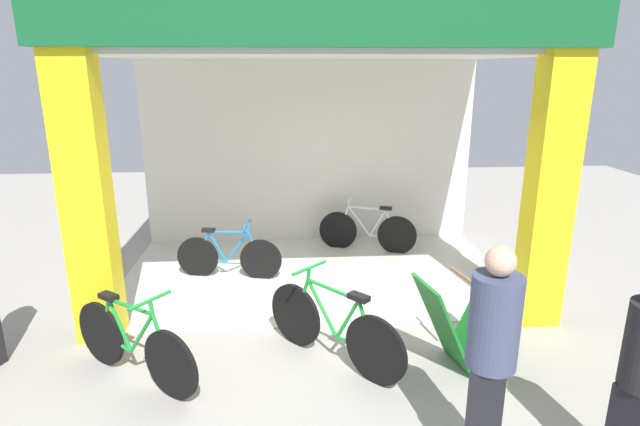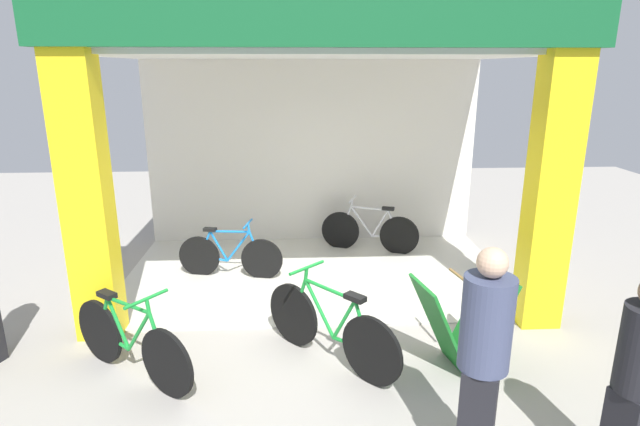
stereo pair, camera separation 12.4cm
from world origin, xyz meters
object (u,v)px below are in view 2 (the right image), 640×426
object	(u,v)px
bicycle_parked_1	(131,342)
pedestrian_0	(638,386)
sandwich_board_sign	(460,323)
pedestrian_1	(482,364)
bicycle_inside_0	(230,256)
bicycle_inside_1	(370,231)
bicycle_parked_0	(330,328)

from	to	relation	value
bicycle_parked_1	pedestrian_0	size ratio (longest dim) A/B	0.84
sandwich_board_sign	pedestrian_0	xyz separation A→B (m)	(0.68, -1.58, 0.36)
sandwich_board_sign	pedestrian_0	distance (m)	1.75
sandwich_board_sign	pedestrian_1	world-z (taller)	pedestrian_1
bicycle_inside_0	bicycle_parked_1	size ratio (longest dim) A/B	1.09
bicycle_inside_1	bicycle_inside_0	bearing A→B (deg)	-155.91
bicycle_inside_0	pedestrian_0	xyz separation A→B (m)	(3.21, -3.98, 0.51)
bicycle_inside_1	pedestrian_1	bearing A→B (deg)	-89.16
bicycle_inside_0	bicycle_inside_1	size ratio (longest dim) A/B	0.98
bicycle_parked_1	sandwich_board_sign	distance (m)	3.19
bicycle_parked_0	pedestrian_0	size ratio (longest dim) A/B	0.79
bicycle_parked_1	bicycle_inside_1	bearing A→B (deg)	50.24
bicycle_parked_0	bicycle_parked_1	world-z (taller)	bicycle_parked_0
bicycle_inside_0	pedestrian_1	size ratio (longest dim) A/B	0.84
bicycle_inside_0	bicycle_parked_1	xyz separation A→B (m)	(-0.66, -2.41, 0.04)
bicycle_inside_1	pedestrian_0	distance (m)	5.07
bicycle_parked_1	pedestrian_1	xyz separation A→B (m)	(2.87, -1.38, 0.55)
sandwich_board_sign	bicycle_parked_1	bearing A→B (deg)	-179.93
sandwich_board_sign	pedestrian_1	bearing A→B (deg)	-103.20
bicycle_inside_1	sandwich_board_sign	distance (m)	3.38
bicycle_inside_0	bicycle_parked_1	world-z (taller)	bicycle_parked_1
pedestrian_1	pedestrian_0	bearing A→B (deg)	-10.79
pedestrian_1	bicycle_parked_1	bearing A→B (deg)	154.24
bicycle_inside_1	bicycle_parked_1	world-z (taller)	bicycle_parked_1
bicycle_parked_0	pedestrian_0	world-z (taller)	pedestrian_0
bicycle_inside_0	bicycle_inside_1	bearing A→B (deg)	24.09
bicycle_parked_1	pedestrian_1	world-z (taller)	pedestrian_1
pedestrian_0	pedestrian_1	size ratio (longest dim) A/B	0.92
bicycle_parked_1	sandwich_board_sign	bearing A→B (deg)	0.07
bicycle_parked_0	sandwich_board_sign	world-z (taller)	bicycle_parked_0
bicycle_parked_0	bicycle_parked_1	distance (m)	1.93
bicycle_inside_1	bicycle_parked_0	xyz separation A→B (m)	(-0.87, -3.21, 0.03)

